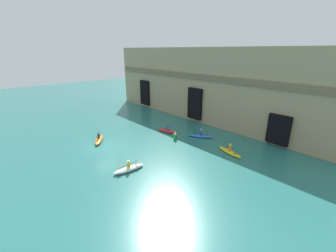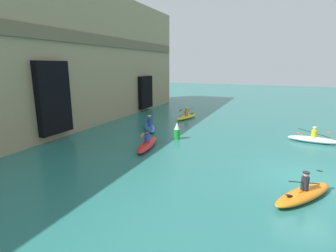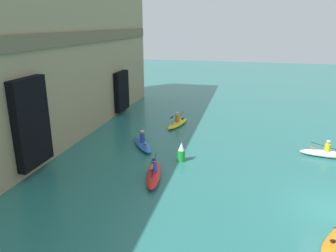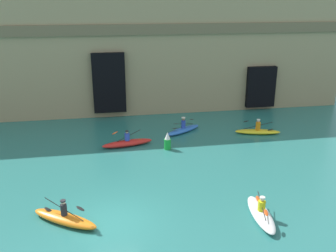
# 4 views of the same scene
# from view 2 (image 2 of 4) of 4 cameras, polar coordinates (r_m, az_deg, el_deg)

# --- Properties ---
(ground_plane) EXTENTS (120.00, 120.00, 0.00)m
(ground_plane) POSITION_cam_2_polar(r_m,az_deg,el_deg) (14.11, 27.85, -10.16)
(ground_plane) COLOR #28706B
(cliff_bluff) EXTENTS (42.30, 7.28, 11.62)m
(cliff_bluff) POSITION_cam_2_polar(r_m,az_deg,el_deg) (22.30, -30.97, 12.84)
(cliff_bluff) COLOR #9E8966
(cliff_bluff) RESTS_ON ground
(kayak_yellow) EXTENTS (3.45, 1.55, 1.14)m
(kayak_yellow) POSITION_cam_2_polar(r_m,az_deg,el_deg) (26.04, 4.03, 2.08)
(kayak_yellow) COLOR yellow
(kayak_yellow) RESTS_ON ground
(kayak_red) EXTENTS (3.61, 1.42, 1.17)m
(kayak_red) POSITION_cam_2_polar(r_m,az_deg,el_deg) (16.95, -4.52, -3.91)
(kayak_red) COLOR red
(kayak_red) RESTS_ON ground
(kayak_white) EXTENTS (1.12, 3.29, 1.11)m
(kayak_white) POSITION_cam_2_polar(r_m,az_deg,el_deg) (20.59, 29.08, -2.52)
(kayak_white) COLOR white
(kayak_white) RESTS_ON ground
(kayak_orange) EXTENTS (3.29, 2.63, 1.17)m
(kayak_orange) POSITION_cam_2_polar(r_m,az_deg,el_deg) (12.01, 27.43, -12.94)
(kayak_orange) COLOR orange
(kayak_orange) RESTS_ON ground
(kayak_blue) EXTENTS (3.20, 2.48, 1.18)m
(kayak_blue) POSITION_cam_2_polar(r_m,az_deg,el_deg) (21.65, -4.03, -0.18)
(kayak_blue) COLOR blue
(kayak_blue) RESTS_ON ground
(marker_buoy) EXTENTS (0.46, 0.46, 1.22)m
(marker_buoy) POSITION_cam_2_polar(r_m,az_deg,el_deg) (18.77, 1.96, -1.18)
(marker_buoy) COLOR green
(marker_buoy) RESTS_ON ground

